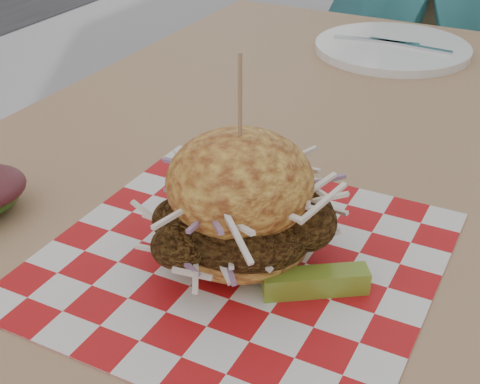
% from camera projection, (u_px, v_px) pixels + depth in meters
% --- Properties ---
extents(patio_table, '(0.80, 1.20, 0.75)m').
position_uv_depth(patio_table, '(300.00, 194.00, 0.90)').
color(patio_table, tan).
rests_on(patio_table, ground).
extents(patio_chair, '(0.44, 0.45, 0.95)m').
position_uv_depth(patio_chair, '(449.00, 56.00, 1.76)').
color(patio_chair, tan).
rests_on(patio_chair, ground).
extents(paper_liner, '(0.36, 0.36, 0.00)m').
position_uv_depth(paper_liner, '(240.00, 258.00, 0.64)').
color(paper_liner, '#B41215').
rests_on(paper_liner, patio_table).
extents(sandwich, '(0.18, 0.18, 0.20)m').
position_uv_depth(sandwich, '(240.00, 207.00, 0.61)').
color(sandwich, gold).
rests_on(sandwich, paper_liner).
extents(pickle_spear, '(0.09, 0.07, 0.02)m').
position_uv_depth(pickle_spear, '(315.00, 282.00, 0.59)').
color(pickle_spear, olive).
rests_on(pickle_spear, paper_liner).
extents(place_setting, '(0.27, 0.27, 0.02)m').
position_uv_depth(place_setting, '(392.00, 48.00, 1.17)').
color(place_setting, white).
rests_on(place_setting, patio_table).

